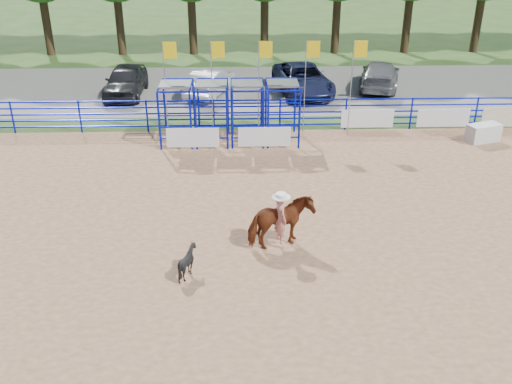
# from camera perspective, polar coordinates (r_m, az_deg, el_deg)

# --- Properties ---
(ground) EXTENTS (120.00, 120.00, 0.00)m
(ground) POSITION_cam_1_polar(r_m,az_deg,el_deg) (17.31, 4.65, -5.27)
(ground) COLOR #385421
(ground) RESTS_ON ground
(arena_dirt) EXTENTS (30.00, 20.00, 0.02)m
(arena_dirt) POSITION_cam_1_polar(r_m,az_deg,el_deg) (17.30, 4.65, -5.24)
(arena_dirt) COLOR #A07350
(arena_dirt) RESTS_ON ground
(gravel_strip) EXTENTS (40.00, 10.00, 0.01)m
(gravel_strip) POSITION_cam_1_polar(r_m,az_deg,el_deg) (32.97, 1.53, 10.33)
(gravel_strip) COLOR slate
(gravel_strip) RESTS_ON ground
(announcer_table) EXTENTS (1.58, 1.10, 0.77)m
(announcer_table) POSITION_cam_1_polar(r_m,az_deg,el_deg) (26.75, 21.77, 5.52)
(announcer_table) COLOR silver
(announcer_table) RESTS_ON arena_dirt
(horse_and_rider) EXTENTS (2.10, 1.50, 2.50)m
(horse_and_rider) POSITION_cam_1_polar(r_m,az_deg,el_deg) (16.70, 2.47, -2.78)
(horse_and_rider) COLOR maroon
(horse_and_rider) RESTS_ON arena_dirt
(calf) EXTENTS (1.01, 0.97, 0.87)m
(calf) POSITION_cam_1_polar(r_m,az_deg,el_deg) (15.74, -6.86, -6.93)
(calf) COLOR black
(calf) RESTS_ON arena_dirt
(car_a) EXTENTS (1.98, 4.78, 1.62)m
(car_a) POSITION_cam_1_polar(r_m,az_deg,el_deg) (32.16, -12.89, 10.79)
(car_a) COLOR black
(car_a) RESTS_ON gravel_strip
(car_b) EXTENTS (2.82, 4.57, 1.42)m
(car_b) POSITION_cam_1_polar(r_m,az_deg,el_deg) (31.62, -4.62, 10.91)
(car_b) COLOR #999BA1
(car_b) RESTS_ON gravel_strip
(car_c) EXTENTS (3.32, 5.88, 1.55)m
(car_c) POSITION_cam_1_polar(r_m,az_deg,el_deg) (31.91, 4.70, 11.17)
(car_c) COLOR #161A37
(car_c) RESTS_ON gravel_strip
(car_d) EXTENTS (3.40, 5.44, 1.47)m
(car_d) POSITION_cam_1_polar(r_m,az_deg,el_deg) (33.59, 12.27, 11.36)
(car_d) COLOR #5C5C5E
(car_d) RESTS_ON gravel_strip
(perimeter_fence) EXTENTS (30.10, 20.10, 1.50)m
(perimeter_fence) POSITION_cam_1_polar(r_m,az_deg,el_deg) (16.93, 4.74, -3.10)
(perimeter_fence) COLOR #0812B1
(perimeter_fence) RESTS_ON ground
(chute_assembly) EXTENTS (19.32, 2.41, 4.20)m
(chute_assembly) POSITION_cam_1_polar(r_m,az_deg,el_deg) (24.75, -1.82, 7.93)
(chute_assembly) COLOR #0812B1
(chute_assembly) RESTS_ON ground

